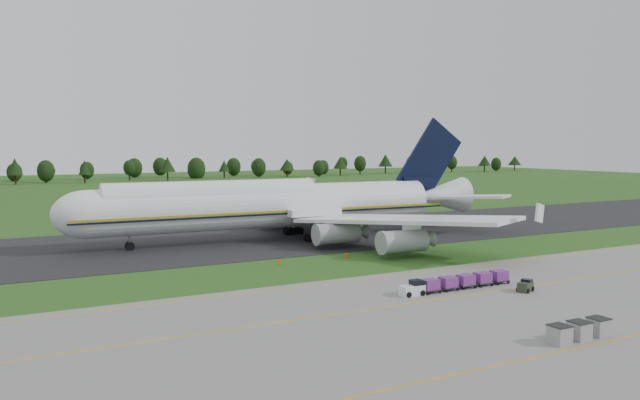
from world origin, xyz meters
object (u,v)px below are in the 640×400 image
utility_cart (525,287)px  edge_markers (314,259)px  aircraft (278,204)px  baggage_train (455,282)px  uld_row (579,330)px

utility_cart → edge_markers: size_ratio=0.20×
aircraft → utility_cart: (8.78, -48.53, -5.63)m
baggage_train → uld_row: bearing=-98.2°
aircraft → edge_markers: bearing=-99.8°
baggage_train → edge_markers: size_ratio=1.34×
aircraft → baggage_train: (2.42, -44.01, -5.33)m
utility_cart → edge_markers: (-12.32, 28.01, -0.32)m
utility_cart → edge_markers: utility_cart is taller
utility_cart → uld_row: bearing=-121.6°
uld_row → aircraft: bearing=89.7°
aircraft → baggage_train: size_ratio=5.12×
utility_cart → aircraft: bearing=100.3°
aircraft → utility_cart: size_ratio=34.03×
aircraft → edge_markers: aircraft is taller
baggage_train → utility_cart: size_ratio=6.64×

